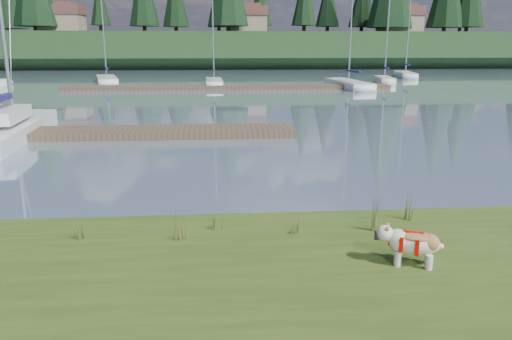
{
  "coord_description": "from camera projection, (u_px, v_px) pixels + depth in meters",
  "views": [
    {
      "loc": [
        0.96,
        -10.57,
        3.5
      ],
      "look_at": [
        1.77,
        -0.5,
        0.95
      ],
      "focal_mm": 35.0,
      "sensor_mm": 36.0,
      "label": 1
    }
  ],
  "objects": [
    {
      "name": "sailboat_bg_2",
      "position": [
        214.0,
        82.0,
        43.45
      ],
      "size": [
        1.49,
        6.83,
        10.35
      ],
      "rotation": [
        0.0,
        0.0,
        1.59
      ],
      "color": "white",
      "rests_on": "ground"
    },
    {
      "name": "ridge",
      "position": [
        209.0,
        51.0,
        80.93
      ],
      "size": [
        200.0,
        20.0,
        5.0
      ],
      "primitive_type": "cube",
      "color": "#1B3218",
      "rests_on": "ground"
    },
    {
      "name": "sailboat_bg_1",
      "position": [
        106.0,
        79.0,
        47.02
      ],
      "size": [
        3.6,
        8.46,
        12.36
      ],
      "rotation": [
        0.0,
        0.0,
        1.82
      ],
      "color": "white",
      "rests_on": "ground"
    },
    {
      "name": "dock_near",
      "position": [
        88.0,
        133.0,
        19.35
      ],
      "size": [
        16.0,
        2.0,
        0.3
      ],
      "primitive_type": "cube",
      "color": "#4C3D2C",
      "rests_on": "ground"
    },
    {
      "name": "weed_3",
      "position": [
        77.0,
        224.0,
        8.23
      ],
      "size": [
        0.17,
        0.14,
        0.63
      ],
      "color": "#475B23",
      "rests_on": "bank"
    },
    {
      "name": "weed_5",
      "position": [
        407.0,
        207.0,
        9.15
      ],
      "size": [
        0.17,
        0.14,
        0.59
      ],
      "color": "#475B23",
      "rests_on": "bank"
    },
    {
      "name": "house_0",
      "position": [
        62.0,
        18.0,
        75.15
      ],
      "size": [
        6.3,
        5.3,
        4.65
      ],
      "color": "gray",
      "rests_on": "ridge"
    },
    {
      "name": "weed_4",
      "position": [
        297.0,
        223.0,
        8.52
      ],
      "size": [
        0.17,
        0.14,
        0.44
      ],
      "color": "#475B23",
      "rests_on": "bank"
    },
    {
      "name": "ground",
      "position": [
        204.0,
        89.0,
        39.99
      ],
      "size": [
        200.0,
        200.0,
        0.0
      ],
      "primitive_type": "plane",
      "color": "gray",
      "rests_on": "ground"
    },
    {
      "name": "house_2",
      "position": [
        400.0,
        19.0,
        78.21
      ],
      "size": [
        6.3,
        5.3,
        4.65
      ],
      "color": "gray",
      "rests_on": "ridge"
    },
    {
      "name": "sailboat_main",
      "position": [
        13.0,
        124.0,
        19.78
      ],
      "size": [
        2.73,
        9.6,
        13.55
      ],
      "rotation": [
        0.0,
        0.0,
        1.66
      ],
      "color": "white",
      "rests_on": "ground"
    },
    {
      "name": "house_1",
      "position": [
        246.0,
        19.0,
        78.28
      ],
      "size": [
        6.3,
        5.3,
        4.65
      ],
      "color": "gray",
      "rests_on": "ridge"
    },
    {
      "name": "sailboat_bg_3",
      "position": [
        345.0,
        83.0,
        42.14
      ],
      "size": [
        2.34,
        9.12,
        13.15
      ],
      "rotation": [
        0.0,
        0.0,
        1.63
      ],
      "color": "white",
      "rests_on": "ground"
    },
    {
      "name": "weed_0",
      "position": [
        180.0,
        227.0,
        8.22
      ],
      "size": [
        0.17,
        0.14,
        0.55
      ],
      "color": "#475B23",
      "rests_on": "bank"
    },
    {
      "name": "dock_far",
      "position": [
        229.0,
        87.0,
        40.11
      ],
      "size": [
        26.0,
        2.2,
        0.3
      ],
      "primitive_type": "cube",
      "color": "#4C3D2C",
      "rests_on": "ground"
    },
    {
      "name": "sailboat_bg_4",
      "position": [
        384.0,
        79.0,
        46.6
      ],
      "size": [
        2.3,
        6.31,
        9.34
      ],
      "rotation": [
        0.0,
        0.0,
        1.39
      ],
      "color": "white",
      "rests_on": "ground"
    },
    {
      "name": "weed_1",
      "position": [
        217.0,
        219.0,
        8.74
      ],
      "size": [
        0.17,
        0.14,
        0.42
      ],
      "color": "#475B23",
      "rests_on": "bank"
    },
    {
      "name": "mud_lip",
      "position": [
        168.0,
        231.0,
        9.43
      ],
      "size": [
        60.0,
        0.5,
        0.14
      ],
      "primitive_type": "cube",
      "color": "#33281C",
      "rests_on": "ground"
    },
    {
      "name": "bulldog",
      "position": [
        412.0,
        242.0,
        7.27
      ],
      "size": [
        0.97,
        0.6,
        0.57
      ],
      "rotation": [
        0.0,
        0.0,
        2.8
      ],
      "color": "silver",
      "rests_on": "bank"
    },
    {
      "name": "weed_2",
      "position": [
        377.0,
        214.0,
        8.62
      ],
      "size": [
        0.17,
        0.14,
        0.73
      ],
      "color": "#475B23",
      "rests_on": "bank"
    },
    {
      "name": "sailboat_bg_5",
      "position": [
        404.0,
        74.0,
        54.72
      ],
      "size": [
        2.99,
        7.82,
        11.0
      ],
      "rotation": [
        0.0,
        0.0,
        1.37
      ],
      "color": "white",
      "rests_on": "ground"
    }
  ]
}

